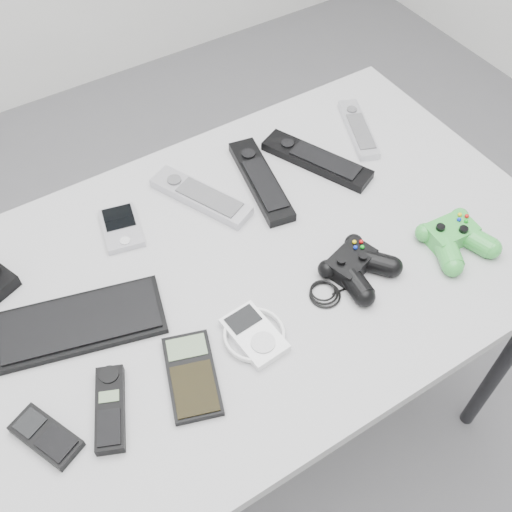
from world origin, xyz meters
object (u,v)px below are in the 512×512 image
desk (256,279)px  pda_keyboard (81,322)px  remote_black_b (317,159)px  calculator (192,375)px  controller_black (357,265)px  mobile_phone (46,436)px  cordless_handset (110,408)px  pda (121,227)px  remote_black_a (261,180)px  mp3_player (254,334)px  remote_silver_b (358,128)px  controller_green (455,237)px  remote_silver_a (201,196)px

desk → pda_keyboard: size_ratio=4.05×
remote_black_b → calculator: bearing=-171.1°
pda_keyboard → controller_black: controller_black is taller
remote_black_b → mobile_phone: (-0.69, -0.27, -0.00)m
desk → cordless_handset: bearing=-158.7°
pda_keyboard → cordless_handset: cordless_handset is taller
desk → remote_black_b: 0.29m
pda → calculator: 0.35m
remote_black_a → controller_black: (0.03, -0.28, 0.01)m
desk → mobile_phone: (-0.45, -0.13, 0.07)m
remote_black_a → mp3_player: 0.36m
desk → mp3_player: size_ratio=10.00×
remote_silver_b → controller_black: (-0.25, -0.31, 0.01)m
pda → controller_green: size_ratio=0.80×
pda_keyboard → pda: (0.15, 0.16, 0.00)m
remote_silver_a → calculator: bearing=-145.6°
pda → controller_green: (0.52, -0.36, 0.01)m
pda → controller_black: bearing=-31.9°
pda → mp3_player: mp3_player is taller
mobile_phone → controller_green: controller_green is taller
remote_black_b → cordless_handset: (-0.59, -0.28, -0.00)m
calculator → controller_green: controller_green is taller
mobile_phone → cordless_handset: bearing=-30.8°
pda → mp3_player: bearing=-62.0°
desk → controller_green: controller_green is taller
remote_silver_a → controller_black: size_ratio=1.03×
calculator → pda_keyboard: bearing=139.7°
mobile_phone → calculator: 0.23m
remote_silver_a → remote_black_a: same height
controller_black → controller_green: (0.20, -0.04, 0.00)m
remote_black_a → remote_black_b: (0.13, -0.01, -0.00)m
pda → remote_silver_b: remote_silver_b is taller
mp3_player → controller_black: controller_black is taller
remote_black_b → remote_silver_b: remote_black_b is taller
pda_keyboard → controller_green: bearing=-1.9°
pda_keyboard → pda: 0.22m
desk → pda_keyboard: 0.34m
calculator → controller_green: (0.55, -0.02, 0.01)m
remote_black_a → calculator: (-0.33, -0.31, -0.00)m
pda_keyboard → controller_green: 0.69m
remote_black_a → calculator: bearing=-125.4°
remote_black_a → remote_silver_b: remote_black_a is taller
remote_silver_b → mp3_player: size_ratio=1.69×
pda → remote_black_a: 0.30m
calculator → controller_green: bearing=16.9°
cordless_handset → controller_black: size_ratio=0.65×
mobile_phone → controller_black: size_ratio=0.52×
desk → controller_black: 0.20m
pda → mobile_phone: size_ratio=0.98×
desk → controller_green: 0.38m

